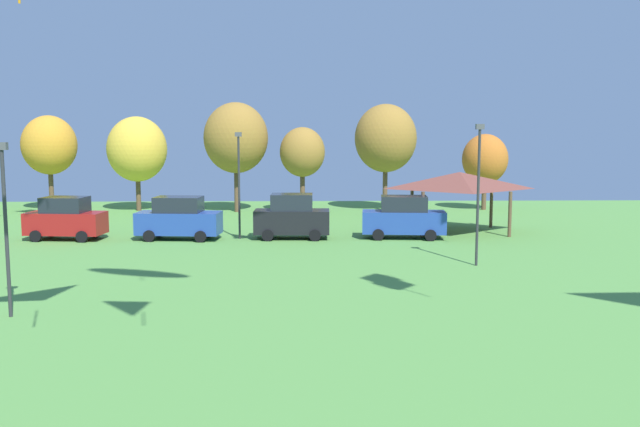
{
  "coord_description": "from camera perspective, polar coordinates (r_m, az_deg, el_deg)",
  "views": [
    {
      "loc": [
        0.39,
        1.67,
        5.96
      ],
      "look_at": [
        0.7,
        15.39,
        4.3
      ],
      "focal_mm": 38.0,
      "sensor_mm": 36.0,
      "label": 1
    }
  ],
  "objects": [
    {
      "name": "light_post_0",
      "position": [
        30.75,
        13.19,
        2.22
      ],
      "size": [
        0.36,
        0.2,
        6.3
      ],
      "color": "#2D2D33",
      "rests_on": "ground"
    },
    {
      "name": "treeline_tree_6",
      "position": [
        53.37,
        13.72,
        4.46
      ],
      "size": [
        3.47,
        3.47,
        5.81
      ],
      "color": "brown",
      "rests_on": "ground"
    },
    {
      "name": "light_post_2",
      "position": [
        23.78,
        -24.97,
        -0.4
      ],
      "size": [
        0.36,
        0.2,
        5.63
      ],
      "color": "#2D2D33",
      "rests_on": "ground"
    },
    {
      "name": "parked_car_leftmost",
      "position": [
        40.08,
        -20.63,
        -0.41
      ],
      "size": [
        4.35,
        2.35,
        2.39
      ],
      "rotation": [
        0.0,
        0.0,
        -0.1
      ],
      "color": "maroon",
      "rests_on": "ground"
    },
    {
      "name": "parked_car_third_from_left",
      "position": [
        37.88,
        -2.38,
        -0.29
      ],
      "size": [
        4.23,
        2.09,
        2.52
      ],
      "rotation": [
        0.0,
        0.0,
        -0.03
      ],
      "color": "black",
      "rests_on": "ground"
    },
    {
      "name": "treeline_tree_5",
      "position": [
        51.7,
        5.55,
        6.31
      ],
      "size": [
        4.68,
        4.68,
        8.06
      ],
      "color": "brown",
      "rests_on": "ground"
    },
    {
      "name": "parked_car_second_from_left",
      "position": [
        38.36,
        -11.8,
        -0.41
      ],
      "size": [
        4.73,
        2.31,
        2.4
      ],
      "rotation": [
        0.0,
        0.0,
        -0.09
      ],
      "color": "#234299",
      "rests_on": "ground"
    },
    {
      "name": "parked_car_rightmost_in_row",
      "position": [
        38.24,
        7.07,
        -0.34
      ],
      "size": [
        4.76,
        2.25,
        2.4
      ],
      "rotation": [
        0.0,
        0.0,
        -0.09
      ],
      "color": "#234299",
      "rests_on": "ground"
    },
    {
      "name": "treeline_tree_4",
      "position": [
        50.19,
        -1.49,
        5.16
      ],
      "size": [
        3.34,
        3.34,
        6.32
      ],
      "color": "brown",
      "rests_on": "ground"
    },
    {
      "name": "treeline_tree_2",
      "position": [
        53.03,
        -15.16,
        5.24
      ],
      "size": [
        4.45,
        4.45,
        7.12
      ],
      "color": "brown",
      "rests_on": "ground"
    },
    {
      "name": "treeline_tree_3",
      "position": [
        50.77,
        -7.1,
        6.33
      ],
      "size": [
        4.76,
        4.76,
        8.14
      ],
      "color": "brown",
      "rests_on": "ground"
    },
    {
      "name": "park_pavilion",
      "position": [
        41.02,
        11.66,
        2.72
      ],
      "size": [
        6.46,
        5.0,
        3.6
      ],
      "color": "brown",
      "rests_on": "ground"
    },
    {
      "name": "treeline_tree_1",
      "position": [
        55.8,
        -21.84,
        5.35
      ],
      "size": [
        4.09,
        4.09,
        7.21
      ],
      "color": "brown",
      "rests_on": "ground"
    },
    {
      "name": "light_post_1",
      "position": [
        37.89,
        -6.84,
        2.92
      ],
      "size": [
        0.36,
        0.2,
        5.94
      ],
      "color": "#2D2D33",
      "rests_on": "ground"
    }
  ]
}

